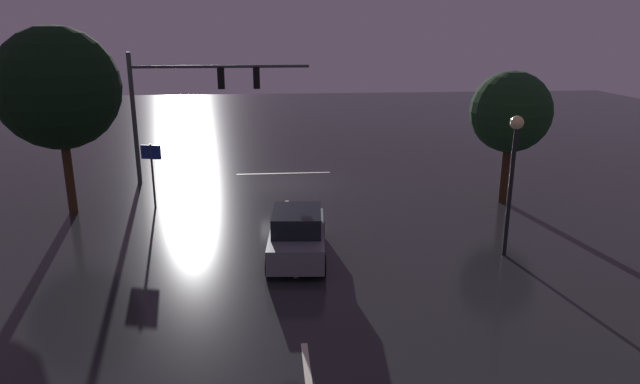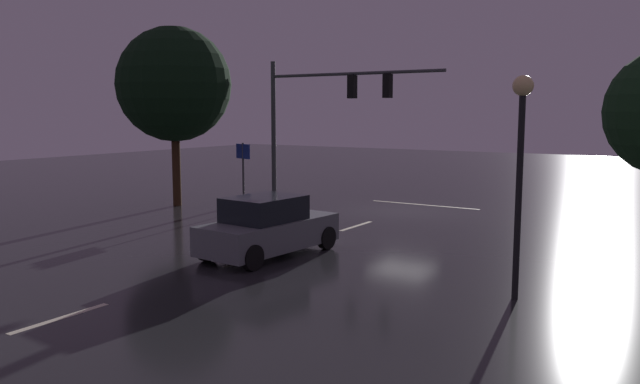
{
  "view_description": "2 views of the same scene",
  "coord_description": "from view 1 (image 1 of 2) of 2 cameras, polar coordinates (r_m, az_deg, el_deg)",
  "views": [
    {
      "loc": [
        0.74,
        27.23,
        7.54
      ],
      "look_at": [
        -1.19,
        6.28,
        1.37
      ],
      "focal_mm": 31.63,
      "sensor_mm": 36.0,
      "label": 1
    },
    {
      "loc": [
        -10.78,
        23.42,
        4.04
      ],
      "look_at": [
        0.85,
        5.07,
        1.29
      ],
      "focal_mm": 35.4,
      "sensor_mm": 36.0,
      "label": 2
    }
  ],
  "objects": [
    {
      "name": "tree_left_near",
      "position": [
        25.72,
        18.71,
        7.64
      ],
      "size": [
        3.48,
        3.48,
        5.79
      ],
      "color": "#382314",
      "rests_on": "ground_plane"
    },
    {
      "name": "street_lamp_left_kerb",
      "position": [
        19.53,
        18.97,
        3.17
      ],
      "size": [
        0.44,
        0.44,
        4.81
      ],
      "color": "black",
      "rests_on": "ground_plane"
    },
    {
      "name": "lane_dash_far",
      "position": [
        24.43,
        -3.28,
        -1.65
      ],
      "size": [
        0.16,
        2.2,
        0.01
      ],
      "primitive_type": "cube",
      "rotation": [
        0.0,
        0.0,
        1.57
      ],
      "color": "beige",
      "rests_on": "ground_plane"
    },
    {
      "name": "car_approaching",
      "position": [
        19.11,
        -2.33,
        -4.34
      ],
      "size": [
        2.21,
        4.48,
        1.7
      ],
      "color": "slate",
      "rests_on": "ground_plane"
    },
    {
      "name": "tree_right_near",
      "position": [
        24.96,
        -24.99,
        9.48
      ],
      "size": [
        4.87,
        4.87,
        7.66
      ],
      "color": "#382314",
      "rests_on": "ground_plane"
    },
    {
      "name": "lane_dash_mid",
      "position": [
        18.82,
        -2.6,
        -7.28
      ],
      "size": [
        0.16,
        2.2,
        0.01
      ],
      "primitive_type": "cube",
      "rotation": [
        0.0,
        0.0,
        1.57
      ],
      "color": "beige",
      "rests_on": "ground_plane"
    },
    {
      "name": "lane_dash_near",
      "position": [
        13.54,
        -1.31,
        -17.46
      ],
      "size": [
        0.16,
        2.2,
        0.01
      ],
      "primitive_type": "cube",
      "rotation": [
        0.0,
        0.0,
        1.57
      ],
      "color": "beige",
      "rests_on": "ground_plane"
    },
    {
      "name": "route_sign",
      "position": [
        25.1,
        -16.66,
        2.92
      ],
      "size": [
        0.88,
        0.31,
        2.79
      ],
      "color": "#383A3D",
      "rests_on": "ground_plane"
    },
    {
      "name": "ground_plane",
      "position": [
        28.27,
        -3.58,
        0.84
      ],
      "size": [
        80.0,
        80.0,
        0.0
      ],
      "primitive_type": "plane",
      "color": "#232326"
    },
    {
      "name": "traffic_signal_assembly",
      "position": [
        28.56,
        -12.85,
        9.78
      ],
      "size": [
        8.7,
        0.47,
        6.41
      ],
      "color": "#383A3D",
      "rests_on": "ground_plane"
    },
    {
      "name": "stop_bar",
      "position": [
        30.31,
        -3.71,
        1.91
      ],
      "size": [
        5.0,
        0.16,
        0.01
      ],
      "primitive_type": "cube",
      "color": "beige",
      "rests_on": "ground_plane"
    }
  ]
}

